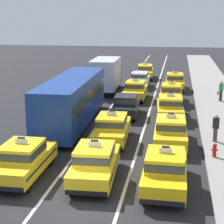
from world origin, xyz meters
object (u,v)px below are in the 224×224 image
(taxi_center_second, at_px, (112,128))
(taxi_center_nearest, at_px, (95,162))
(taxi_right_second, at_px, (171,131))
(taxi_right_third, at_px, (170,107))
(taxi_right_nearest, at_px, (165,169))
(taxi_center_sixth, at_px, (145,71))
(taxi_left_nearest, at_px, (23,159))
(fire_hydrant, at_px, (215,150))
(box_truck_left_third, at_px, (107,74))
(sedan_center_third, at_px, (126,105))
(taxi_right_fifth, at_px, (175,81))
(bus_left_second, at_px, (73,98))
(pedestrian_far_corner, at_px, (216,128))
(sedan_center_fifth, at_px, (140,79))
(taxi_right_fourth, at_px, (171,93))
(taxi_center_fourth, at_px, (135,90))
(pedestrian_near_crosswalk, at_px, (221,91))

(taxi_center_second, bearing_deg, taxi_center_nearest, -88.35)
(taxi_right_second, height_order, taxi_right_third, same)
(taxi_right_nearest, distance_m, taxi_right_third, 11.86)
(taxi_center_sixth, bearing_deg, taxi_left_nearest, -95.87)
(taxi_center_second, relative_size, fire_hydrant, 6.32)
(taxi_center_second, distance_m, taxi_right_second, 3.39)
(box_truck_left_third, height_order, fire_hydrant, box_truck_left_third)
(taxi_left_nearest, distance_m, sedan_center_third, 12.26)
(taxi_right_fifth, bearing_deg, bus_left_second, -115.49)
(taxi_right_fifth, relative_size, pedestrian_far_corner, 2.81)
(sedan_center_third, bearing_deg, sedan_center_fifth, 90.81)
(taxi_center_nearest, xyz_separation_m, taxi_right_nearest, (3.13, -0.32, 0.00))
(taxi_right_nearest, height_order, taxi_right_fourth, same)
(sedan_center_fifth, bearing_deg, taxi_right_third, -74.45)
(taxi_center_second, bearing_deg, taxi_center_sixth, 90.28)
(bus_left_second, distance_m, taxi_center_fourth, 9.38)
(taxi_right_second, distance_m, taxi_right_fourth, 11.17)
(bus_left_second, relative_size, box_truck_left_third, 1.61)
(taxi_center_sixth, bearing_deg, fire_hydrant, -77.34)
(taxi_center_nearest, xyz_separation_m, taxi_right_third, (3.05, 11.54, 0.00))
(taxi_right_third, distance_m, pedestrian_far_corner, 5.98)
(bus_left_second, distance_m, sedan_center_third, 4.42)
(fire_hydrant, bearing_deg, pedestrian_far_corner, 84.58)
(taxi_center_nearest, bearing_deg, pedestrian_far_corner, 47.10)
(taxi_right_second, bearing_deg, taxi_right_fifth, 89.94)
(taxi_center_sixth, bearing_deg, bus_left_second, -98.70)
(taxi_right_second, distance_m, fire_hydrant, 2.99)
(taxi_center_nearest, height_order, taxi_right_fourth, same)
(taxi_center_nearest, height_order, taxi_center_second, same)
(sedan_center_third, xyz_separation_m, taxi_center_sixth, (-0.11, 17.76, 0.03))
(bus_left_second, height_order, taxi_right_nearest, bus_left_second)
(taxi_center_second, bearing_deg, bus_left_second, 134.19)
(taxi_right_nearest, bearing_deg, pedestrian_far_corner, 67.93)
(sedan_center_fifth, xyz_separation_m, taxi_right_fifth, (3.59, -0.84, 0.03))
(taxi_right_fifth, height_order, pedestrian_far_corner, taxi_right_fifth)
(fire_hydrant, bearing_deg, taxi_center_sixth, 102.66)
(taxi_right_third, bearing_deg, fire_hydrant, -72.64)
(taxi_right_second, bearing_deg, taxi_right_nearest, -91.02)
(taxi_center_sixth, relative_size, taxi_right_fourth, 1.01)
(taxi_left_nearest, relative_size, pedestrian_near_crosswalk, 2.66)
(bus_left_second, height_order, pedestrian_near_crosswalk, bus_left_second)
(taxi_center_sixth, distance_m, taxi_right_third, 18.23)
(taxi_left_nearest, height_order, taxi_right_fourth, same)
(box_truck_left_third, xyz_separation_m, taxi_right_fourth, (6.29, -4.13, -0.90))
(sedan_center_fifth, height_order, taxi_right_nearest, taxi_right_nearest)
(taxi_right_third, height_order, fire_hydrant, taxi_right_third)
(taxi_right_nearest, distance_m, pedestrian_far_corner, 7.06)
(pedestrian_far_corner, bearing_deg, taxi_right_fifth, 98.64)
(taxi_center_second, xyz_separation_m, fire_hydrant, (5.69, -1.92, -0.33))
(sedan_center_third, height_order, taxi_right_third, taxi_right_third)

